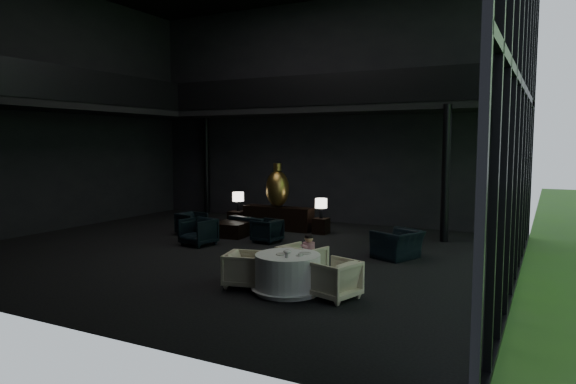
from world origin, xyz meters
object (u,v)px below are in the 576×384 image
at_px(bronze_urn, 277,188).
at_px(side_table_left, 237,219).
at_px(dining_table, 288,276).
at_px(dining_chair_east, 334,277).
at_px(lounge_armchair_west, 192,223).
at_px(lounge_armchair_east, 267,230).
at_px(lounge_armchair_south, 198,229).
at_px(side_table_right, 321,226).
at_px(window_armchair, 398,239).
at_px(console, 278,218).
at_px(child, 309,247).
at_px(table_lamp_right, 321,204).
at_px(sofa, 252,223).
at_px(dining_chair_west, 245,268).
at_px(dining_chair_north, 302,260).
at_px(coffee_table, 232,229).
at_px(table_lamp_left, 238,197).

relative_size(bronze_urn, side_table_left, 2.74).
relative_size(dining_table, dining_chair_east, 1.73).
relative_size(lounge_armchair_west, lounge_armchair_east, 1.07).
height_order(lounge_armchair_west, lounge_armchair_south, lounge_armchair_south).
distance_m(side_table_right, window_armchair, 3.90).
xyz_separation_m(lounge_armchair_west, dining_table, (5.57, -4.16, -0.06)).
bearing_deg(bronze_urn, side_table_left, -178.83).
relative_size(console, window_armchair, 2.20).
height_order(console, window_armchair, window_armchair).
height_order(lounge_armchair_west, child, child).
distance_m(lounge_armchair_west, child, 6.41).
height_order(bronze_urn, table_lamp_right, bronze_urn).
relative_size(lounge_armchair_south, dining_chair_east, 1.11).
height_order(dining_chair_east, child, child).
xyz_separation_m(bronze_urn, table_lamp_right, (1.60, -0.04, -0.44)).
bearing_deg(sofa, console, -100.46).
bearing_deg(bronze_urn, child, -55.52).
distance_m(window_armchair, child, 3.10).
bearing_deg(dining_chair_west, lounge_armchair_east, 10.83).
bearing_deg(window_armchair, dining_chair_north, 0.60).
xyz_separation_m(lounge_armchair_east, coffee_table, (-1.45, 0.34, -0.15)).
bearing_deg(dining_chair_east, lounge_armchair_south, -100.44).
bearing_deg(child, table_lamp_left, -45.64).
bearing_deg(table_lamp_right, dining_chair_east, -64.21).
bearing_deg(table_lamp_right, dining_chair_west, -80.27).
xyz_separation_m(side_table_right, dining_chair_west, (1.07, -6.24, 0.14)).
relative_size(dining_chair_north, dining_chair_west, 1.17).
height_order(lounge_armchair_east, window_armchair, window_armchair).
xyz_separation_m(table_lamp_left, window_armchair, (6.32, -2.44, -0.52)).
distance_m(sofa, window_armchair, 5.33).
relative_size(dining_chair_north, child, 1.67).
height_order(bronze_urn, dining_chair_west, bronze_urn).
distance_m(dining_chair_east, dining_chair_west, 1.90).
distance_m(side_table_left, coffee_table, 1.93).
bearing_deg(sofa, coffee_table, 83.84).
height_order(side_table_left, table_lamp_right, table_lamp_right).
distance_m(window_armchair, dining_table, 4.02).
distance_m(lounge_armchair_south, dining_table, 5.24).
height_order(side_table_left, dining_chair_north, dining_chair_north).
relative_size(table_lamp_right, child, 1.16).
bearing_deg(window_armchair, dining_table, 6.69).
distance_m(bronze_urn, dining_chair_north, 6.47).
xyz_separation_m(lounge_armchair_west, lounge_armchair_south, (1.21, -1.25, 0.07)).
bearing_deg(table_lamp_left, lounge_armchair_east, -42.05).
bearing_deg(table_lamp_left, side_table_left, -90.00).
xyz_separation_m(lounge_armchair_east, dining_chair_north, (2.74, -3.30, 0.09)).
height_order(dining_table, child, child).
bearing_deg(side_table_right, lounge_armchair_east, -112.26).
xyz_separation_m(window_armchair, dining_chair_west, (-2.05, -3.90, -0.09)).
distance_m(console, lounge_armchair_west, 2.88).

